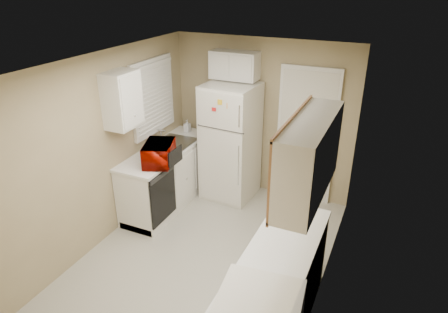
% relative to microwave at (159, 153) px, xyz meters
% --- Properties ---
extents(floor, '(3.80, 3.80, 0.00)m').
position_rel_microwave_xyz_m(floor, '(0.91, -0.44, -1.05)').
color(floor, beige).
rests_on(floor, ground).
extents(ceiling, '(3.80, 3.80, 0.00)m').
position_rel_microwave_xyz_m(ceiling, '(0.91, -0.44, 1.35)').
color(ceiling, white).
rests_on(ceiling, floor).
extents(wall_left, '(3.80, 3.80, 0.00)m').
position_rel_microwave_xyz_m(wall_left, '(-0.49, -0.44, 0.15)').
color(wall_left, tan).
rests_on(wall_left, floor).
extents(wall_right, '(3.80, 3.80, 0.00)m').
position_rel_microwave_xyz_m(wall_right, '(2.31, -0.44, 0.15)').
color(wall_right, tan).
rests_on(wall_right, floor).
extents(wall_back, '(2.80, 2.80, 0.00)m').
position_rel_microwave_xyz_m(wall_back, '(0.91, 1.46, 0.15)').
color(wall_back, tan).
rests_on(wall_back, floor).
extents(wall_front, '(2.80, 2.80, 0.00)m').
position_rel_microwave_xyz_m(wall_front, '(0.91, -2.34, 0.15)').
color(wall_front, tan).
rests_on(wall_front, floor).
extents(left_counter, '(0.60, 1.80, 0.90)m').
position_rel_microwave_xyz_m(left_counter, '(-0.19, 0.46, -0.60)').
color(left_counter, silver).
rests_on(left_counter, floor).
extents(dishwasher, '(0.03, 0.58, 0.72)m').
position_rel_microwave_xyz_m(dishwasher, '(0.10, -0.14, -0.56)').
color(dishwasher, black).
rests_on(dishwasher, floor).
extents(sink, '(0.54, 0.74, 0.16)m').
position_rel_microwave_xyz_m(sink, '(-0.19, 0.61, -0.19)').
color(sink, gray).
rests_on(sink, left_counter).
extents(microwave, '(0.60, 0.46, 0.35)m').
position_rel_microwave_xyz_m(microwave, '(0.00, 0.00, 0.00)').
color(microwave, '#9E0C00').
rests_on(microwave, left_counter).
extents(soap_bottle, '(0.09, 0.09, 0.20)m').
position_rel_microwave_xyz_m(soap_bottle, '(-0.24, 1.18, -0.05)').
color(soap_bottle, silver).
rests_on(soap_bottle, left_counter).
extents(window_blinds, '(0.10, 0.98, 1.08)m').
position_rel_microwave_xyz_m(window_blinds, '(-0.45, 0.61, 0.55)').
color(window_blinds, silver).
rests_on(window_blinds, wall_left).
extents(upper_cabinet_left, '(0.30, 0.45, 0.70)m').
position_rel_microwave_xyz_m(upper_cabinet_left, '(-0.34, -0.22, 0.75)').
color(upper_cabinet_left, silver).
rests_on(upper_cabinet_left, wall_left).
extents(refrigerator, '(0.78, 0.76, 1.78)m').
position_rel_microwave_xyz_m(refrigerator, '(0.56, 1.08, -0.16)').
color(refrigerator, silver).
rests_on(refrigerator, floor).
extents(cabinet_over_fridge, '(0.70, 0.30, 0.40)m').
position_rel_microwave_xyz_m(cabinet_over_fridge, '(0.51, 1.31, 0.95)').
color(cabinet_over_fridge, silver).
rests_on(cabinet_over_fridge, wall_back).
extents(interior_door, '(0.86, 0.06, 2.08)m').
position_rel_microwave_xyz_m(interior_door, '(1.61, 1.42, -0.03)').
color(interior_door, silver).
rests_on(interior_door, floor).
extents(right_counter, '(0.60, 2.00, 0.90)m').
position_rel_microwave_xyz_m(right_counter, '(2.01, -1.24, -0.60)').
color(right_counter, silver).
rests_on(right_counter, floor).
extents(upper_cabinet_right, '(0.30, 1.20, 0.70)m').
position_rel_microwave_xyz_m(upper_cabinet_right, '(2.16, -0.94, 0.75)').
color(upper_cabinet_right, silver).
rests_on(upper_cabinet_right, wall_right).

